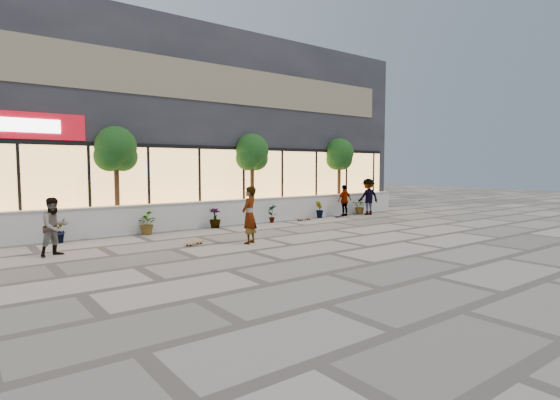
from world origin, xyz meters
TOP-DOWN VIEW (x-y plane):
  - ground at (0.00, 0.00)m, footprint 80.00×80.00m
  - planter_wall at (0.00, 7.00)m, footprint 22.00×0.42m
  - retail_building at (-0.00, 12.49)m, footprint 24.00×9.17m
  - shrub_b at (-5.70, 6.45)m, footprint 0.57×0.57m
  - shrub_c at (-2.90, 6.45)m, footprint 0.68×0.77m
  - shrub_d at (-0.10, 6.45)m, footprint 0.64×0.64m
  - shrub_e at (2.70, 6.45)m, footprint 0.46×0.35m
  - shrub_f at (5.50, 6.45)m, footprint 0.55×0.57m
  - shrub_g at (8.30, 6.45)m, footprint 0.77×0.84m
  - tree_midwest at (-3.50, 7.70)m, footprint 1.60×1.50m
  - tree_mideast at (2.50, 7.70)m, footprint 1.60×1.50m
  - tree_east at (8.00, 7.70)m, footprint 1.60×1.50m
  - skater_center at (-0.93, 2.69)m, footprint 0.79×0.72m
  - skater_left at (-6.21, 4.30)m, footprint 0.95×0.85m
  - skater_right_near at (7.00, 6.30)m, footprint 0.92×0.42m
  - skater_right_far at (8.40, 6.03)m, footprint 1.29×0.90m
  - skateboard_center at (-2.44, 3.50)m, footprint 0.79×0.47m
  - skateboard_right_near at (4.32, 6.20)m, footprint 0.85×0.23m
  - skateboard_right_far at (6.50, 6.20)m, footprint 0.76×0.56m

SIDE VIEW (x-z plane):
  - ground at x=0.00m, z-range 0.00..0.00m
  - skateboard_right_far at x=6.50m, z-range 0.03..0.12m
  - skateboard_center at x=-2.44m, z-range 0.03..0.12m
  - skateboard_right_near at x=4.32m, z-range 0.03..0.14m
  - shrub_b at x=-5.70m, z-range 0.00..0.81m
  - shrub_c at x=-2.90m, z-range 0.00..0.81m
  - shrub_d at x=-0.10m, z-range 0.00..0.81m
  - shrub_e at x=2.70m, z-range 0.00..0.81m
  - shrub_f at x=5.50m, z-range 0.00..0.81m
  - shrub_g at x=8.30m, z-range 0.00..0.81m
  - planter_wall at x=0.00m, z-range 0.00..1.04m
  - skater_right_near at x=7.00m, z-range 0.00..1.55m
  - skater_left at x=-6.21m, z-range 0.00..1.60m
  - skater_center at x=-0.93m, z-range 0.00..1.81m
  - skater_right_far at x=8.40m, z-range 0.00..1.83m
  - tree_midwest at x=-3.50m, z-range 1.03..4.94m
  - tree_mideast at x=2.50m, z-range 1.03..4.94m
  - tree_east at x=8.00m, z-range 1.03..4.94m
  - retail_building at x=0.00m, z-range 0.00..8.50m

